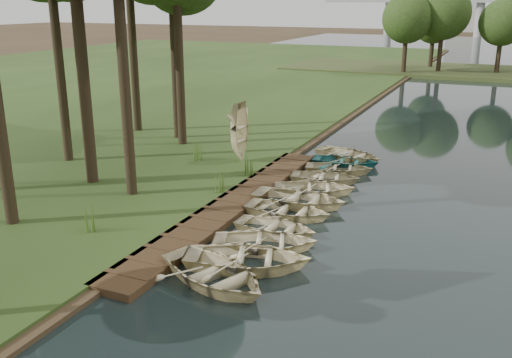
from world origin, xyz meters
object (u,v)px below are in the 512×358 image
at_px(stored_rowboat, 241,155).
at_px(rowboat_0, 214,271).
at_px(boardwalk, 233,205).
at_px(rowboat_2, 265,240).
at_px(rowboat_1, 248,256).

bearing_deg(stored_rowboat, rowboat_0, -156.93).
bearing_deg(boardwalk, rowboat_2, -48.98).
height_order(boardwalk, rowboat_0, rowboat_0).
relative_size(rowboat_1, stored_rowboat, 1.32).
bearing_deg(rowboat_2, rowboat_1, 161.94).
relative_size(boardwalk, stored_rowboat, 5.32).
bearing_deg(boardwalk, rowboat_1, -58.82).
distance_m(boardwalk, rowboat_1, 5.50).
distance_m(rowboat_0, rowboat_1, 1.39).
xyz_separation_m(rowboat_1, stored_rowboat, (-5.10, 10.23, 0.15)).
xyz_separation_m(boardwalk, rowboat_2, (2.79, -3.20, 0.26)).
xyz_separation_m(rowboat_0, stored_rowboat, (-4.64, 11.55, 0.15)).
relative_size(rowboat_0, rowboat_1, 1.00).
height_order(boardwalk, stored_rowboat, stored_rowboat).
bearing_deg(rowboat_0, boardwalk, 44.44).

